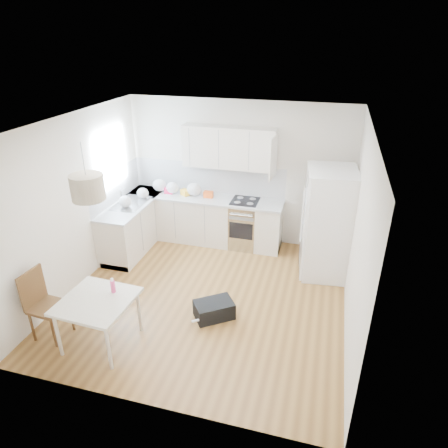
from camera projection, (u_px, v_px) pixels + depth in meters
name	position (u px, v px, depth m)	size (l,w,h in m)	color
floor	(206.00, 296.00, 6.28)	(4.20, 4.20, 0.00)	brown
ceiling	(202.00, 124.00, 5.10)	(4.20, 4.20, 0.00)	white
wall_back	(239.00, 173.00, 7.51)	(4.20, 4.20, 0.00)	silver
wall_left	(76.00, 204.00, 6.19)	(4.20, 4.20, 0.00)	silver
wall_right	(358.00, 237.00, 5.19)	(4.20, 4.20, 0.00)	silver
window_glassblock	(111.00, 158.00, 7.01)	(0.02, 1.00, 1.00)	#BFE0F9
cabinets_back	(205.00, 220.00, 7.79)	(3.00, 0.60, 0.88)	silver
cabinets_left	(135.00, 226.00, 7.56)	(0.60, 1.80, 0.88)	silver
counter_back	(204.00, 198.00, 7.59)	(3.02, 0.64, 0.04)	#B1B4B6
counter_left	(132.00, 203.00, 7.36)	(0.64, 1.82, 0.04)	#B1B4B6
backsplash_back	(208.00, 178.00, 7.71)	(3.00, 0.01, 0.58)	silver
backsplash_left	(116.00, 186.00, 7.29)	(0.01, 1.80, 0.58)	silver
upper_cabinets	(229.00, 147.00, 7.18)	(1.70, 0.32, 0.75)	silver
range_oven	(244.00, 225.00, 7.60)	(0.50, 0.61, 0.88)	#B1B4B6
sink	(131.00, 204.00, 7.31)	(0.50, 0.80, 0.16)	#B1B4B6
refrigerator	(328.00, 223.00, 6.56)	(0.87, 0.91, 1.83)	white
dining_table	(97.00, 305.00, 5.10)	(0.92, 0.92, 0.69)	beige
dining_chair	(49.00, 306.00, 5.28)	(0.42, 0.42, 0.99)	#462A15
drink_bottle	(113.00, 285.00, 5.17)	(0.06, 0.06, 0.21)	#E43F7B
gym_bag	(214.00, 309.00, 5.79)	(0.55, 0.36, 0.25)	black
pendant_lamp	(87.00, 187.00, 4.50)	(0.38, 0.38, 0.30)	#B5AA8B
grocery_bag_a	(160.00, 185.00, 7.80)	(0.27, 0.23, 0.24)	silver
grocery_bag_b	(172.00, 188.00, 7.71)	(0.25, 0.21, 0.22)	silver
grocery_bag_c	(194.00, 189.00, 7.59)	(0.28, 0.24, 0.25)	silver
grocery_bag_d	(143.00, 193.00, 7.49)	(0.22, 0.19, 0.20)	silver
grocery_bag_e	(125.00, 202.00, 7.10)	(0.24, 0.20, 0.21)	silver
snack_orange	(208.00, 194.00, 7.54)	(0.17, 0.11, 0.12)	#D54912
snack_yellow	(185.00, 192.00, 7.64)	(0.16, 0.10, 0.11)	yellow
snack_red	(169.00, 191.00, 7.73)	(0.16, 0.10, 0.11)	#C61840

